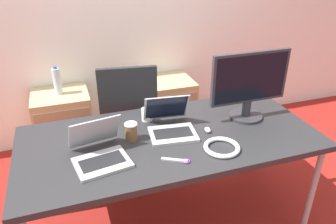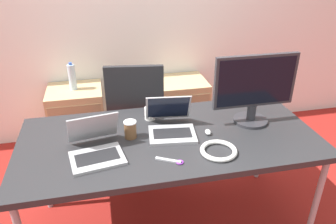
{
  "view_description": "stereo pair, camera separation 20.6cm",
  "coord_description": "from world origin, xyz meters",
  "px_view_note": "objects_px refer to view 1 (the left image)",
  "views": [
    {
      "loc": [
        -0.59,
        -1.69,
        1.86
      ],
      "look_at": [
        0.0,
        0.04,
        0.91
      ],
      "focal_mm": 35.0,
      "sensor_mm": 36.0,
      "label": 1
    },
    {
      "loc": [
        -0.39,
        -1.74,
        1.86
      ],
      "look_at": [
        0.0,
        0.04,
        0.91
      ],
      "focal_mm": 35.0,
      "sensor_mm": 36.0,
      "label": 2
    }
  ],
  "objects_px": {
    "office_chair": "(129,134)",
    "laptop_right": "(171,125)",
    "coffee_cup_brown": "(131,132)",
    "cable_coil": "(222,147)",
    "laptop_left": "(100,152)",
    "coffee_cup_white": "(147,114)",
    "cabinet_left": "(64,125)",
    "mouse": "(208,130)",
    "water_bottle": "(57,81)",
    "monitor": "(249,85)",
    "cabinet_right": "(167,109)"
  },
  "relations": [
    {
      "from": "water_bottle",
      "to": "monitor",
      "type": "height_order",
      "value": "monitor"
    },
    {
      "from": "laptop_right",
      "to": "office_chair",
      "type": "bearing_deg",
      "value": 102.69
    },
    {
      "from": "monitor",
      "to": "coffee_cup_brown",
      "type": "bearing_deg",
      "value": -177.97
    },
    {
      "from": "laptop_left",
      "to": "monitor",
      "type": "xyz_separation_m",
      "value": [
        1.05,
        0.17,
        0.2
      ]
    },
    {
      "from": "cabinet_right",
      "to": "coffee_cup_white",
      "type": "xyz_separation_m",
      "value": [
        -0.47,
        -0.95,
        0.49
      ]
    },
    {
      "from": "office_chair",
      "to": "laptop_right",
      "type": "bearing_deg",
      "value": -77.31
    },
    {
      "from": "water_bottle",
      "to": "cable_coil",
      "type": "distance_m",
      "value": 1.7
    },
    {
      "from": "water_bottle",
      "to": "cabinet_right",
      "type": "bearing_deg",
      "value": -0.12
    },
    {
      "from": "office_chair",
      "to": "laptop_right",
      "type": "xyz_separation_m",
      "value": [
        0.15,
        -0.66,
        0.41
      ]
    },
    {
      "from": "laptop_left",
      "to": "mouse",
      "type": "distance_m",
      "value": 0.71
    },
    {
      "from": "mouse",
      "to": "cable_coil",
      "type": "distance_m",
      "value": 0.21
    },
    {
      "from": "coffee_cup_white",
      "to": "cabinet_right",
      "type": "bearing_deg",
      "value": 63.87
    },
    {
      "from": "office_chair",
      "to": "coffee_cup_brown",
      "type": "bearing_deg",
      "value": -99.8
    },
    {
      "from": "office_chair",
      "to": "laptop_left",
      "type": "relative_size",
      "value": 2.8
    },
    {
      "from": "coffee_cup_brown",
      "to": "cable_coil",
      "type": "height_order",
      "value": "coffee_cup_brown"
    },
    {
      "from": "laptop_left",
      "to": "coffee_cup_brown",
      "type": "bearing_deg",
      "value": 33.67
    },
    {
      "from": "office_chair",
      "to": "mouse",
      "type": "bearing_deg",
      "value": -63.38
    },
    {
      "from": "mouse",
      "to": "coffee_cup_white",
      "type": "xyz_separation_m",
      "value": [
        -0.33,
        0.29,
        0.03
      ]
    },
    {
      "from": "office_chair",
      "to": "water_bottle",
      "type": "distance_m",
      "value": 0.81
    },
    {
      "from": "cabinet_left",
      "to": "cable_coil",
      "type": "distance_m",
      "value": 1.76
    },
    {
      "from": "cabinet_right",
      "to": "mouse",
      "type": "distance_m",
      "value": 1.33
    },
    {
      "from": "coffee_cup_brown",
      "to": "cable_coil",
      "type": "relative_size",
      "value": 0.52
    },
    {
      "from": "laptop_left",
      "to": "mouse",
      "type": "relative_size",
      "value": 6.8
    },
    {
      "from": "laptop_left",
      "to": "water_bottle",
      "type": "bearing_deg",
      "value": 98.27
    },
    {
      "from": "cabinet_left",
      "to": "laptop_left",
      "type": "relative_size",
      "value": 1.68
    },
    {
      "from": "coffee_cup_brown",
      "to": "cabinet_left",
      "type": "bearing_deg",
      "value": 109.24
    },
    {
      "from": "coffee_cup_white",
      "to": "laptop_right",
      "type": "bearing_deg",
      "value": -62.23
    },
    {
      "from": "coffee_cup_brown",
      "to": "cable_coil",
      "type": "distance_m",
      "value": 0.56
    },
    {
      "from": "cabinet_left",
      "to": "coffee_cup_white",
      "type": "bearing_deg",
      "value": -59.21
    },
    {
      "from": "cabinet_right",
      "to": "cable_coil",
      "type": "xyz_separation_m",
      "value": [
        -0.14,
        -1.45,
        0.46
      ]
    },
    {
      "from": "office_chair",
      "to": "laptop_left",
      "type": "bearing_deg",
      "value": -112.14
    },
    {
      "from": "cabinet_left",
      "to": "mouse",
      "type": "xyz_separation_m",
      "value": [
        0.9,
        -1.24,
        0.46
      ]
    },
    {
      "from": "water_bottle",
      "to": "monitor",
      "type": "bearing_deg",
      "value": -42.67
    },
    {
      "from": "coffee_cup_white",
      "to": "coffee_cup_brown",
      "type": "bearing_deg",
      "value": -126.55
    },
    {
      "from": "laptop_left",
      "to": "coffee_cup_white",
      "type": "distance_m",
      "value": 0.52
    },
    {
      "from": "laptop_left",
      "to": "coffee_cup_white",
      "type": "relative_size",
      "value": 4.35
    },
    {
      "from": "cabinet_right",
      "to": "mouse",
      "type": "xyz_separation_m",
      "value": [
        -0.14,
        -1.24,
        0.46
      ]
    },
    {
      "from": "mouse",
      "to": "water_bottle",
      "type": "bearing_deg",
      "value": 125.89
    },
    {
      "from": "cabinet_right",
      "to": "cable_coil",
      "type": "distance_m",
      "value": 1.53
    },
    {
      "from": "coffee_cup_brown",
      "to": "cable_coil",
      "type": "xyz_separation_m",
      "value": [
        0.48,
        -0.28,
        -0.04
      ]
    },
    {
      "from": "cabinet_left",
      "to": "mouse",
      "type": "bearing_deg",
      "value": -54.06
    },
    {
      "from": "laptop_right",
      "to": "coffee_cup_brown",
      "type": "relative_size",
      "value": 3.23
    },
    {
      "from": "cabinet_left",
      "to": "coffee_cup_brown",
      "type": "bearing_deg",
      "value": -70.76
    },
    {
      "from": "cabinet_left",
      "to": "cabinet_right",
      "type": "bearing_deg",
      "value": 0.0
    },
    {
      "from": "laptop_right",
      "to": "coffee_cup_white",
      "type": "height_order",
      "value": "laptop_right"
    },
    {
      "from": "cable_coil",
      "to": "coffee_cup_white",
      "type": "bearing_deg",
      "value": 123.18
    },
    {
      "from": "coffee_cup_white",
      "to": "office_chair",
      "type": "bearing_deg",
      "value": 95.39
    },
    {
      "from": "monitor",
      "to": "cable_coil",
      "type": "relative_size",
      "value": 2.57
    },
    {
      "from": "mouse",
      "to": "laptop_right",
      "type": "bearing_deg",
      "value": 159.0
    },
    {
      "from": "water_bottle",
      "to": "coffee_cup_brown",
      "type": "relative_size",
      "value": 2.29
    }
  ]
}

